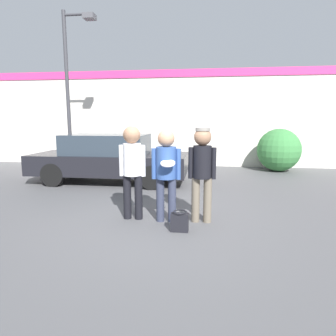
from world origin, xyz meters
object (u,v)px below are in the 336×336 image
(person_left, at_px, (132,164))
(person_middle_with_frisbee, at_px, (166,167))
(parked_car_near, at_px, (109,158))
(street_lamp, at_px, (72,77))
(handbag, at_px, (180,222))
(person_right, at_px, (202,166))
(shrub, at_px, (279,150))

(person_left, relative_size, person_middle_with_frisbee, 1.04)
(parked_car_near, distance_m, street_lamp, 3.06)
(person_middle_with_frisbee, relative_size, parked_car_near, 0.37)
(parked_car_near, bearing_deg, handbag, -56.60)
(person_middle_with_frisbee, height_order, street_lamp, street_lamp)
(person_right, relative_size, shrub, 1.12)
(shrub, xyz_separation_m, handbag, (-3.01, -6.50, -0.61))
(person_left, xyz_separation_m, shrub, (3.95, 5.95, -0.28))
(person_right, height_order, shrub, person_right)
(street_lamp, relative_size, handbag, 14.92)
(person_left, distance_m, street_lamp, 5.60)
(person_left, bearing_deg, street_lamp, 126.11)
(person_left, relative_size, parked_car_near, 0.38)
(person_left, distance_m, handbag, 1.41)
(person_left, distance_m, person_middle_with_frisbee, 0.65)
(parked_car_near, relative_size, street_lamp, 0.87)
(person_middle_with_frisbee, bearing_deg, parked_car_near, 123.60)
(person_left, relative_size, handbag, 4.98)
(handbag, bearing_deg, street_lamp, 130.25)
(parked_car_near, bearing_deg, shrub, 26.06)
(person_right, height_order, parked_car_near, person_right)
(person_middle_with_frisbee, distance_m, parked_car_near, 4.00)
(person_left, bearing_deg, person_middle_with_frisbee, -5.87)
(person_left, height_order, person_right, person_left)
(handbag, bearing_deg, person_left, 150.14)
(person_middle_with_frisbee, xyz_separation_m, shrub, (3.30, 6.02, -0.24))
(street_lamp, bearing_deg, parked_car_near, -31.51)
(street_lamp, bearing_deg, person_right, -43.85)
(parked_car_near, relative_size, shrub, 2.96)
(person_left, bearing_deg, parked_car_near, 115.56)
(street_lamp, distance_m, handbag, 6.90)
(shrub, bearing_deg, person_left, -123.60)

